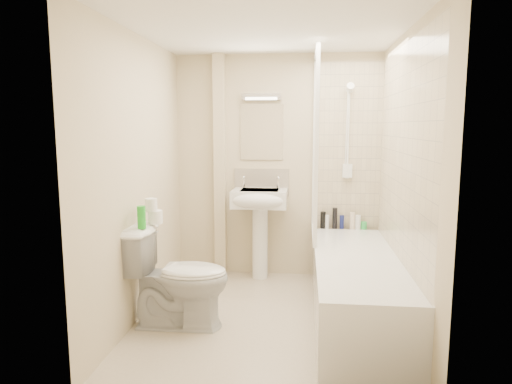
# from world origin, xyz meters

# --- Properties ---
(floor) EXTENTS (2.50, 2.50, 0.00)m
(floor) POSITION_xyz_m (0.00, 0.00, 0.00)
(floor) COLOR beige
(floor) RESTS_ON ground
(wall_back) EXTENTS (2.20, 0.02, 2.40)m
(wall_back) POSITION_xyz_m (0.00, 1.25, 1.20)
(wall_back) COLOR beige
(wall_back) RESTS_ON ground
(wall_left) EXTENTS (0.02, 2.50, 2.40)m
(wall_left) POSITION_xyz_m (-1.10, 0.00, 1.20)
(wall_left) COLOR beige
(wall_left) RESTS_ON ground
(wall_right) EXTENTS (0.02, 2.50, 2.40)m
(wall_right) POSITION_xyz_m (1.10, 0.00, 1.20)
(wall_right) COLOR beige
(wall_right) RESTS_ON ground
(ceiling) EXTENTS (2.20, 2.50, 0.02)m
(ceiling) POSITION_xyz_m (0.00, 0.00, 2.40)
(ceiling) COLOR white
(ceiling) RESTS_ON wall_back
(tile_back) EXTENTS (0.70, 0.01, 1.75)m
(tile_back) POSITION_xyz_m (0.75, 1.24, 1.42)
(tile_back) COLOR beige
(tile_back) RESTS_ON wall_back
(tile_right) EXTENTS (0.01, 2.10, 1.75)m
(tile_right) POSITION_xyz_m (1.09, 0.09, 1.42)
(tile_right) COLOR beige
(tile_right) RESTS_ON wall_right
(pipe_boxing) EXTENTS (0.12, 0.12, 2.40)m
(pipe_boxing) POSITION_xyz_m (-0.62, 1.19, 1.20)
(pipe_boxing) COLOR beige
(pipe_boxing) RESTS_ON ground
(splashback) EXTENTS (0.60, 0.02, 0.30)m
(splashback) POSITION_xyz_m (-0.17, 1.24, 1.03)
(splashback) COLOR beige
(splashback) RESTS_ON wall_back
(mirror) EXTENTS (0.46, 0.01, 0.60)m
(mirror) POSITION_xyz_m (-0.17, 1.24, 1.58)
(mirror) COLOR white
(mirror) RESTS_ON wall_back
(strip_light) EXTENTS (0.42, 0.07, 0.07)m
(strip_light) POSITION_xyz_m (-0.17, 1.22, 1.95)
(strip_light) COLOR silver
(strip_light) RESTS_ON wall_back
(bathtub) EXTENTS (0.70, 2.10, 0.55)m
(bathtub) POSITION_xyz_m (0.75, 0.09, 0.29)
(bathtub) COLOR white
(bathtub) RESTS_ON ground
(shower_screen) EXTENTS (0.04, 0.92, 1.80)m
(shower_screen) POSITION_xyz_m (0.40, 0.80, 1.45)
(shower_screen) COLOR white
(shower_screen) RESTS_ON bathtub
(shower_fixture) EXTENTS (0.10, 0.16, 0.99)m
(shower_fixture) POSITION_xyz_m (0.75, 1.19, 1.55)
(shower_fixture) COLOR white
(shower_fixture) RESTS_ON wall_back
(pedestal_sink) EXTENTS (0.58, 0.51, 1.11)m
(pedestal_sink) POSITION_xyz_m (-0.17, 1.01, 0.78)
(pedestal_sink) COLOR white
(pedestal_sink) RESTS_ON ground
(bottle_black_a) EXTENTS (0.06, 0.06, 0.18)m
(bottle_black_a) POSITION_xyz_m (0.50, 1.16, 0.64)
(bottle_black_a) COLOR black
(bottle_black_a) RESTS_ON bathtub
(bottle_white_a) EXTENTS (0.05, 0.05, 0.15)m
(bottle_white_a) POSITION_xyz_m (0.55, 1.16, 0.62)
(bottle_white_a) COLOR white
(bottle_white_a) RESTS_ON bathtub
(bottle_black_b) EXTENTS (0.05, 0.05, 0.23)m
(bottle_black_b) POSITION_xyz_m (0.63, 1.16, 0.66)
(bottle_black_b) COLOR black
(bottle_black_b) RESTS_ON bathtub
(bottle_blue) EXTENTS (0.05, 0.05, 0.15)m
(bottle_blue) POSITION_xyz_m (0.70, 1.16, 0.62)
(bottle_blue) COLOR navy
(bottle_blue) RESTS_ON bathtub
(bottle_cream) EXTENTS (0.06, 0.06, 0.18)m
(bottle_cream) POSITION_xyz_m (0.81, 1.16, 0.64)
(bottle_cream) COLOR beige
(bottle_cream) RESTS_ON bathtub
(bottle_white_b) EXTENTS (0.06, 0.06, 0.15)m
(bottle_white_b) POSITION_xyz_m (0.87, 1.16, 0.63)
(bottle_white_b) COLOR white
(bottle_white_b) RESTS_ON bathtub
(bottle_green) EXTENTS (0.06, 0.06, 0.08)m
(bottle_green) POSITION_xyz_m (0.94, 1.16, 0.59)
(bottle_green) COLOR green
(bottle_green) RESTS_ON bathtub
(toilet) EXTENTS (0.50, 0.84, 0.84)m
(toilet) POSITION_xyz_m (-0.72, -0.19, 0.42)
(toilet) COLOR white
(toilet) RESTS_ON ground
(toilet_roll_lower) EXTENTS (0.12, 0.12, 0.11)m
(toilet_roll_lower) POSITION_xyz_m (-0.93, -0.09, 0.89)
(toilet_roll_lower) COLOR white
(toilet_roll_lower) RESTS_ON toilet
(toilet_roll_upper) EXTENTS (0.10, 0.10, 0.10)m
(toilet_roll_upper) POSITION_xyz_m (-0.96, -0.12, 1.00)
(toilet_roll_upper) COLOR white
(toilet_roll_upper) RESTS_ON toilet_roll_lower
(green_bottle) EXTENTS (0.07, 0.07, 0.18)m
(green_bottle) POSITION_xyz_m (-0.98, -0.29, 0.93)
(green_bottle) COLOR green
(green_bottle) RESTS_ON toilet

